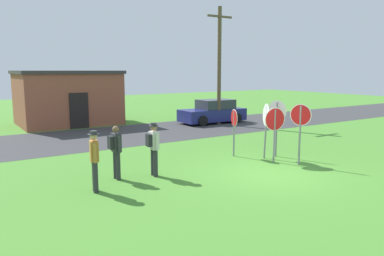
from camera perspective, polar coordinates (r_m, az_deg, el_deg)
The scene contains 13 objects.
ground_plane at distance 12.63m, azimuth 11.79°, elevation -6.99°, with size 80.00×80.00×0.00m, color #47842D.
street_asphalt at distance 20.63m, azimuth -7.97°, elevation -0.77°, with size 60.00×6.40×0.01m, color #38383A.
building_background at distance 25.10m, azimuth -18.35°, elevation 4.43°, with size 6.00×4.80×3.37m.
utility_pole at distance 23.68m, azimuth 4.16°, elevation 9.70°, with size 1.80×0.24×7.23m.
parked_car_on_street at distance 24.44m, azimuth 3.21°, elevation 2.40°, with size 4.35×2.11×1.51m.
stop_sign_leaning_left at distance 14.13m, azimuth 12.44°, elevation 0.45°, with size 0.85×0.18×2.04m.
stop_sign_rear_left at distance 14.68m, azimuth 11.16°, elevation 1.04°, with size 0.44×0.78×2.13m.
stop_sign_low_front at distance 15.08m, azimuth 12.75°, elevation 1.46°, with size 0.25×0.77×2.23m.
stop_sign_leaning_right at distance 14.87m, azimuth 6.40°, elevation 0.49°, with size 0.24×0.65×1.87m.
stop_sign_tallest at distance 13.89m, azimuth 16.11°, elevation 0.65°, with size 0.30×0.72×2.21m.
person_on_left at distance 11.90m, azimuth -11.51°, elevation -3.08°, with size 0.35×0.57×1.69m.
person_in_teal at distance 12.08m, azimuth -5.88°, elevation -2.64°, with size 0.41×0.57×1.74m.
person_in_blue at distance 10.82m, azimuth -14.59°, elevation -4.35°, with size 0.31×0.56×1.74m.
Camera 1 is at (-8.67, -8.54, 3.38)m, focal length 35.15 mm.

